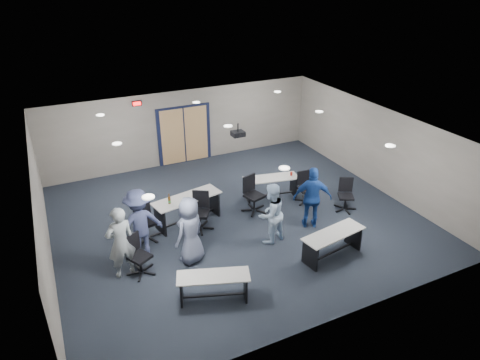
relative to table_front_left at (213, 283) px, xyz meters
name	(u,v)px	position (x,y,z in m)	size (l,w,h in m)	color
floor	(236,218)	(1.87, 2.84, -0.44)	(10.00, 10.00, 0.00)	black
back_wall	(184,127)	(1.87, 7.34, 0.91)	(10.00, 0.04, 2.70)	slate
front_wall	(334,270)	(1.87, -1.66, 0.91)	(10.00, 0.04, 2.70)	slate
left_wall	(42,217)	(-3.13, 2.84, 0.91)	(0.04, 9.00, 2.70)	slate
right_wall	(376,147)	(6.87, 2.84, 0.91)	(0.04, 9.00, 2.70)	slate
ceiling	(236,131)	(1.87, 2.84, 2.26)	(10.00, 9.00, 0.04)	white
double_door	(184,135)	(1.87, 7.31, 0.61)	(2.00, 0.07, 2.20)	black
exit_sign	(137,103)	(0.27, 7.29, 2.01)	(0.32, 0.07, 0.18)	black
ceiling_projector	(238,134)	(2.17, 3.34, 1.97)	(0.35, 0.32, 0.37)	black
ceiling_can_lights	(232,129)	(1.87, 3.09, 2.23)	(6.24, 5.74, 0.02)	white
table_front_left	(213,283)	(0.00, 0.00, 0.00)	(1.66, 1.03, 0.64)	#A29F99
table_front_right	(333,240)	(3.28, 0.16, 0.04)	(1.78, 0.83, 0.69)	#A29F99
table_back_left	(187,205)	(0.53, 3.25, 0.12)	(2.06, 1.04, 1.09)	#A29F99
table_back_right	(271,184)	(3.39, 3.52, 0.04)	(1.79, 0.89, 0.81)	#A29F99
chair_back_a	(146,221)	(-0.73, 2.93, 0.12)	(0.70, 0.70, 1.12)	black
chair_back_b	(200,212)	(0.72, 2.75, 0.11)	(0.69, 0.69, 1.09)	black
chair_back_c	(254,195)	(2.52, 2.98, 0.12)	(0.70, 0.70, 1.11)	black
chair_back_d	(306,188)	(4.21, 2.79, 0.05)	(0.62, 0.62, 0.98)	black
chair_loose_left	(140,256)	(-1.23, 1.56, 0.07)	(0.64, 0.64, 1.02)	black
chair_loose_right	(346,195)	(5.03, 1.88, 0.06)	(0.62, 0.62, 0.98)	black
person_gray	(121,242)	(-1.60, 1.69, 0.48)	(0.67, 0.44, 1.83)	#90999D
person_plaid	(190,230)	(0.03, 1.53, 0.44)	(0.86, 0.56, 1.75)	slate
person_lightblue	(271,214)	(2.21, 1.43, 0.40)	(0.81, 0.63, 1.68)	#B7D4F2
person_navy	(312,198)	(3.59, 1.58, 0.46)	(1.05, 0.44, 1.80)	navy
person_back	(139,223)	(-1.01, 2.31, 0.48)	(1.18, 0.68, 1.83)	#3C436C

